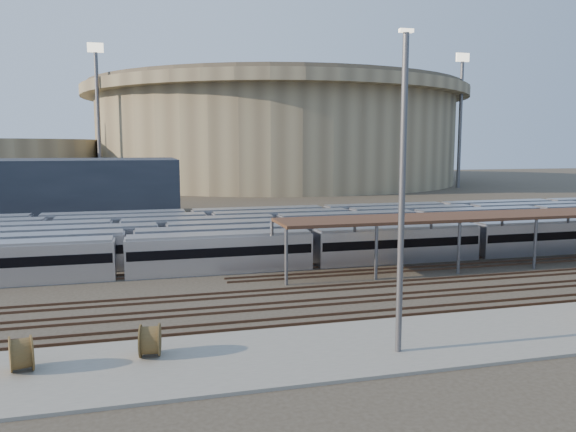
# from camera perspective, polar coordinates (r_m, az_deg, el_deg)

# --- Properties ---
(ground) EXTENTS (420.00, 420.00, 0.00)m
(ground) POSITION_cam_1_polar(r_m,az_deg,el_deg) (51.46, 8.90, -6.72)
(ground) COLOR #383026
(ground) RESTS_ON ground
(apron) EXTENTS (50.00, 9.00, 0.20)m
(apron) POSITION_cam_1_polar(r_m,az_deg,el_deg) (36.37, 11.27, -12.53)
(apron) COLOR gray
(apron) RESTS_ON ground
(subway_trains) EXTENTS (123.16, 23.90, 3.60)m
(subway_trains) POSITION_cam_1_polar(r_m,az_deg,el_deg) (68.20, 2.92, -1.67)
(subway_trains) COLOR silver
(subway_trains) RESTS_ON ground
(inspection_shed) EXTENTS (60.30, 6.00, 5.30)m
(inspection_shed) POSITION_cam_1_polar(r_m,az_deg,el_deg) (65.66, 25.37, 0.10)
(inspection_shed) COLOR #56555A
(inspection_shed) RESTS_ON ground
(empty_tracks) EXTENTS (170.00, 9.62, 0.18)m
(empty_tracks) POSITION_cam_1_polar(r_m,az_deg,el_deg) (47.05, 11.38, -7.98)
(empty_tracks) COLOR #4C3323
(empty_tracks) RESTS_ON ground
(stadium) EXTENTS (124.00, 124.00, 32.50)m
(stadium) POSITION_cam_1_polar(r_m,az_deg,el_deg) (191.14, -1.22, 8.43)
(stadium) COLOR gray
(stadium) RESTS_ON ground
(service_building) EXTENTS (42.00, 20.00, 10.00)m
(service_building) POSITION_cam_1_polar(r_m,az_deg,el_deg) (101.96, -23.17, 2.51)
(service_building) COLOR #1E232D
(service_building) RESTS_ON ground
(floodlight_0) EXTENTS (4.00, 1.00, 38.40)m
(floodlight_0) POSITION_cam_1_polar(r_m,az_deg,el_deg) (156.16, -18.74, 9.88)
(floodlight_0) COLOR #56555A
(floodlight_0) RESTS_ON ground
(floodlight_2) EXTENTS (4.00, 1.00, 38.40)m
(floodlight_2) POSITION_cam_1_polar(r_m,az_deg,el_deg) (171.59, 17.11, 9.66)
(floodlight_2) COLOR #56555A
(floodlight_2) RESTS_ON ground
(floodlight_3) EXTENTS (4.00, 1.00, 38.40)m
(floodlight_3) POSITION_cam_1_polar(r_m,az_deg,el_deg) (206.07, -12.20, 9.35)
(floodlight_3) COLOR #56555A
(floodlight_3) RESTS_ON ground
(cable_reel_west) EXTENTS (1.52, 2.14, 1.93)m
(cable_reel_west) POSITION_cam_1_polar(r_m,az_deg,el_deg) (34.20, -25.47, -12.51)
(cable_reel_west) COLOR brown
(cable_reel_west) RESTS_ON apron
(cable_reel_east) EXTENTS (1.27, 2.01, 1.90)m
(cable_reel_east) POSITION_cam_1_polar(r_m,az_deg,el_deg) (33.98, -13.84, -12.15)
(cable_reel_east) COLOR brown
(cable_reel_east) RESTS_ON apron
(yard_light_pole) EXTENTS (0.81, 0.36, 18.46)m
(yard_light_pole) POSITION_cam_1_polar(r_m,az_deg,el_deg) (32.67, 11.51, 2.18)
(yard_light_pole) COLOR #56555A
(yard_light_pole) RESTS_ON apron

